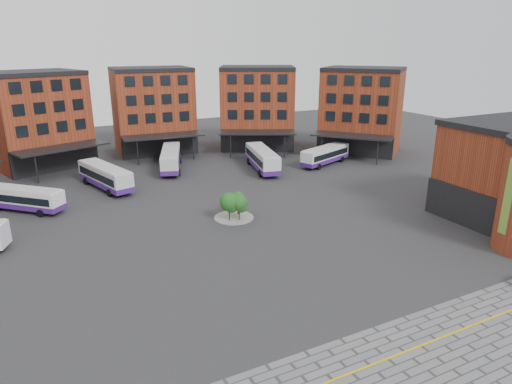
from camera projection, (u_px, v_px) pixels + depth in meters
name	position (u px, v px, depth m)	size (l,w,h in m)	color
ground	(270.00, 267.00, 39.66)	(160.00, 160.00, 0.00)	#28282B
yellow_line	(405.00, 352.00, 28.67)	(26.00, 0.15, 0.02)	gold
main_building	(119.00, 123.00, 67.71)	(94.14, 42.48, 14.60)	maroon
tree_island	(235.00, 204.00, 49.70)	(4.40, 4.40, 3.24)	gray
bus_b	(23.00, 199.00, 52.38)	(8.69, 8.47, 2.78)	white
bus_c	(105.00, 176.00, 60.49)	(5.50, 11.40, 3.13)	silver
bus_d	(171.00, 159.00, 69.58)	(6.22, 11.62, 3.21)	silver
bus_e	(262.00, 159.00, 69.38)	(5.19, 11.79, 3.24)	silver
bus_f	(325.00, 155.00, 72.55)	(10.37, 5.75, 2.87)	white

